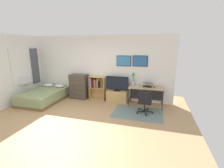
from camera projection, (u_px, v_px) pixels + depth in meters
ground_plane at (73, 123)px, 4.74m from camera, size 7.20×7.20×0.00m
wall_back_with_posters at (100, 68)px, 6.68m from camera, size 6.12×0.09×2.70m
area_rug at (138, 113)px, 5.43m from camera, size 1.70×1.20×0.01m
bed at (44, 96)px, 6.55m from camera, size 1.36×1.97×0.58m
dresser at (79, 86)px, 6.86m from camera, size 0.76×0.46×1.07m
bookshelf at (96, 86)px, 6.70m from camera, size 0.68×0.30×1.00m
tv_stand at (117, 96)px, 6.49m from camera, size 0.84×0.41×0.47m
television at (117, 84)px, 6.34m from camera, size 0.93×0.16×0.60m
desk at (146, 90)px, 6.07m from camera, size 1.30×0.62×0.74m
office_chair at (145, 101)px, 5.27m from camera, size 0.56×0.58×0.86m
laptop at (148, 85)px, 6.04m from camera, size 0.39×0.42×0.15m
computer_mouse at (154, 87)px, 5.89m from camera, size 0.06×0.10×0.03m
bamboo_vase at (133, 79)px, 6.21m from camera, size 0.10×0.09×0.50m
wine_glass at (137, 83)px, 5.98m from camera, size 0.07×0.07×0.18m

